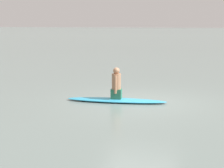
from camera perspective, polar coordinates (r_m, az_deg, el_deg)
ground_plane at (r=12.13m, az=4.52°, el=-2.85°), size 400.00×400.00×0.00m
surfboard at (r=12.13m, az=0.68°, el=-2.54°), size 0.98×3.38×0.12m
person_paddler at (r=12.04m, az=0.68°, el=-0.09°), size 0.45×0.37×1.03m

